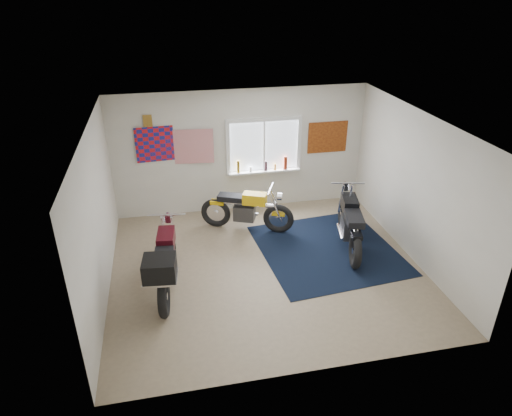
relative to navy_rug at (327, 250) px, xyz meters
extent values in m
plane|color=#9E896B|center=(-1.30, -0.35, -0.01)|extent=(5.50, 5.50, 0.00)
plane|color=white|center=(-1.30, -0.35, 2.69)|extent=(5.50, 5.50, 0.00)
plane|color=silver|center=(-1.30, 2.15, 1.34)|extent=(5.50, 0.00, 5.50)
plane|color=silver|center=(-1.30, -2.85, 1.34)|extent=(5.50, 0.00, 5.50)
plane|color=silver|center=(-4.05, -0.35, 1.34)|extent=(0.00, 5.00, 5.00)
plane|color=silver|center=(1.45, -0.35, 1.34)|extent=(0.00, 5.00, 5.00)
cube|color=black|center=(0.00, 0.00, 0.00)|extent=(2.72, 2.81, 0.01)
cube|color=white|center=(-0.80, 2.13, 1.44)|extent=(1.50, 0.02, 1.10)
cube|color=white|center=(-0.80, 2.12, 2.03)|extent=(1.66, 0.06, 0.08)
cube|color=white|center=(-0.80, 2.12, 0.85)|extent=(1.66, 0.06, 0.08)
cube|color=white|center=(-1.59, 2.12, 1.44)|extent=(0.08, 0.06, 1.10)
cube|color=white|center=(-0.01, 2.12, 1.44)|extent=(0.08, 0.06, 1.10)
cube|color=white|center=(-0.80, 2.12, 1.44)|extent=(0.04, 0.06, 1.10)
cube|color=white|center=(-0.80, 2.06, 0.87)|extent=(1.60, 0.16, 0.04)
cylinder|color=#876013|center=(-1.38, 2.05, 1.03)|extent=(0.07, 0.07, 0.28)
cylinder|color=silver|center=(-1.11, 2.05, 0.95)|extent=(0.06, 0.06, 0.12)
cylinder|color=black|center=(-0.76, 2.05, 1.00)|extent=(0.06, 0.06, 0.22)
cylinder|color=orange|center=(-0.55, 2.05, 0.96)|extent=(0.05, 0.05, 0.14)
cylinder|color=maroon|center=(-0.32, 2.05, 1.04)|extent=(0.09, 0.09, 0.30)
plane|color=red|center=(-3.00, 2.13, 1.64)|extent=(1.00, 0.07, 1.00)
plane|color=red|center=(-2.35, 2.11, 1.54)|extent=(0.90, 0.09, 0.90)
cube|color=#A3772E|center=(-3.20, 2.13, 2.14)|extent=(0.18, 0.02, 0.24)
cube|color=#A54C14|center=(0.65, 2.13, 1.54)|extent=(0.90, 0.03, 0.70)
torus|color=black|center=(-0.76, 0.87, 0.31)|extent=(0.63, 0.36, 0.64)
torus|color=black|center=(-1.99, 1.39, 0.31)|extent=(0.63, 0.36, 0.64)
cylinder|color=white|center=(-0.76, 0.87, 0.31)|extent=(0.13, 0.13, 0.10)
cylinder|color=white|center=(-1.99, 1.39, 0.31)|extent=(0.13, 0.13, 0.10)
cylinder|color=white|center=(-1.38, 1.13, 0.58)|extent=(1.13, 0.54, 0.09)
cube|color=#303032|center=(-1.42, 1.15, 0.37)|extent=(0.50, 0.41, 0.32)
cylinder|color=white|center=(-1.36, 1.29, 0.28)|extent=(0.51, 0.26, 0.07)
cube|color=#ECB60C|center=(-1.22, 1.06, 0.71)|extent=(0.53, 0.41, 0.23)
cube|color=black|center=(-1.68, 1.26, 0.70)|extent=(0.58, 0.45, 0.11)
cube|color=#ECB60C|center=(-1.94, 1.37, 0.56)|extent=(0.32, 0.25, 0.08)
cube|color=#ECB60C|center=(-0.76, 0.87, 0.42)|extent=(0.30, 0.23, 0.05)
cylinder|color=white|center=(-0.92, 0.94, 0.96)|extent=(0.26, 0.56, 0.03)
cylinder|color=white|center=(-0.75, 0.86, 0.81)|extent=(0.15, 0.18, 0.15)
torus|color=black|center=(0.63, 0.83, 0.33)|extent=(0.29, 0.69, 0.67)
torus|color=black|center=(0.28, -0.63, 0.33)|extent=(0.29, 0.69, 0.67)
cylinder|color=white|center=(0.63, 0.83, 0.33)|extent=(0.13, 0.14, 0.12)
cylinder|color=white|center=(0.28, -0.63, 0.33)|extent=(0.13, 0.14, 0.12)
cylinder|color=white|center=(0.45, 0.10, 0.66)|extent=(0.40, 1.33, 0.10)
cube|color=#303032|center=(0.44, 0.05, 0.42)|extent=(0.40, 0.54, 0.36)
cylinder|color=white|center=(0.28, 0.09, 0.31)|extent=(0.21, 0.59, 0.07)
cube|color=black|center=(0.50, 0.28, 0.81)|extent=(0.39, 0.58, 0.26)
cube|color=black|center=(0.37, -0.27, 0.78)|extent=(0.43, 0.64, 0.13)
cube|color=black|center=(0.29, -0.58, 0.63)|extent=(0.24, 0.35, 0.09)
cube|color=black|center=(0.63, 0.83, 0.45)|extent=(0.21, 0.33, 0.05)
cylinder|color=white|center=(0.58, 0.64, 1.08)|extent=(0.65, 0.19, 0.04)
cylinder|color=white|center=(0.63, 0.85, 0.91)|extent=(0.19, 0.14, 0.17)
torus|color=black|center=(-2.96, 0.21, 0.33)|extent=(0.21, 0.70, 0.69)
torus|color=black|center=(-3.13, -1.27, 0.33)|extent=(0.21, 0.70, 0.69)
cylinder|color=white|center=(-2.96, 0.21, 0.33)|extent=(0.12, 0.13, 0.12)
cylinder|color=white|center=(-3.13, -1.27, 0.33)|extent=(0.12, 0.13, 0.12)
cylinder|color=white|center=(-3.05, -0.53, 0.65)|extent=(0.24, 1.34, 0.10)
cube|color=#303032|center=(-3.05, -0.58, 0.42)|extent=(0.35, 0.51, 0.36)
cylinder|color=white|center=(-3.22, -0.56, 0.31)|extent=(0.14, 0.59, 0.07)
cube|color=#3A0911|center=(-3.03, -0.34, 0.80)|extent=(0.33, 0.56, 0.25)
cube|color=black|center=(-3.09, -0.90, 0.78)|extent=(0.36, 0.61, 0.13)
cube|color=#3A0911|center=(-3.12, -1.21, 0.63)|extent=(0.20, 0.33, 0.08)
cube|color=#3A0911|center=(-2.96, 0.21, 0.46)|extent=(0.18, 0.31, 0.05)
cylinder|color=white|center=(-2.99, 0.02, 1.07)|extent=(0.66, 0.11, 0.04)
cylinder|color=white|center=(-2.96, 0.23, 0.90)|extent=(0.18, 0.12, 0.17)
cube|color=black|center=(-3.14, -1.37, 0.93)|extent=(0.52, 0.49, 0.32)
camera|label=1|loc=(-2.89, -7.07, 4.73)|focal=32.00mm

